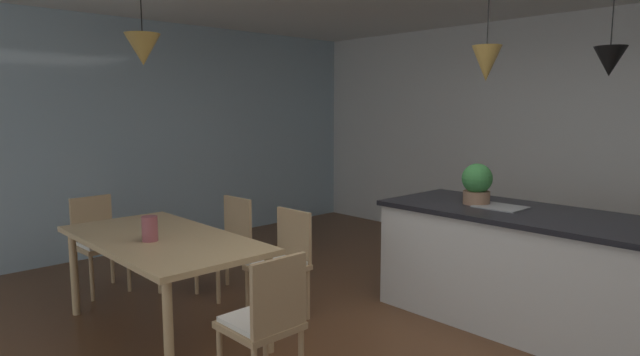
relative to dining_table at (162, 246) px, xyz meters
The scene contains 13 objects.
wall_back_kitchen 4.58m from the dining_table, 68.86° to the left, with size 10.00×0.12×2.70m, color silver.
window_wall_left_glazing 2.70m from the dining_table, 158.43° to the left, with size 0.06×8.40×2.70m, color #9EB7C6.
dining_table is the anchor object (origin of this frame).
chair_kitchen_end 1.28m from the dining_table, ahead, with size 0.40×0.40×0.87m.
chair_window_end 1.27m from the dining_table, behind, with size 0.42×0.42×0.87m.
chair_far_left 0.94m from the dining_table, 116.02° to the left, with size 0.42×0.42×0.87m.
chair_far_right 0.94m from the dining_table, 64.23° to the left, with size 0.42×0.42×0.87m.
kitchen_island 2.81m from the dining_table, 48.96° to the left, with size 2.32×0.95×0.91m.
pendant_over_table 1.44m from the dining_table, behind, with size 0.26×0.26×0.71m.
pendant_over_island_main 2.88m from the dining_table, 56.71° to the left, with size 0.23×0.23×0.80m.
pendant_over_island_aux 3.39m from the dining_table, 42.67° to the left, with size 0.21×0.21×0.80m.
potted_plant_on_island 2.54m from the dining_table, 57.48° to the left, with size 0.25×0.25×0.34m.
vase_on_dining_table 0.21m from the dining_table, 62.85° to the right, with size 0.11×0.11×0.18m.
Camera 1 is at (1.97, -2.72, 1.69)m, focal length 29.68 mm.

